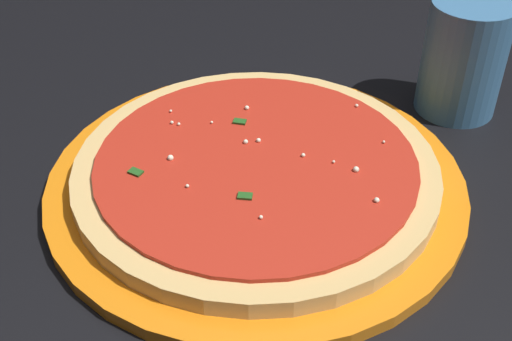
% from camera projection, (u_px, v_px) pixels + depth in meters
% --- Properties ---
extents(restaurant_table, '(1.07, 0.82, 0.77)m').
position_uv_depth(restaurant_table, '(306.00, 325.00, 0.65)').
color(restaurant_table, black).
rests_on(restaurant_table, ground_plane).
extents(serving_plate, '(0.37, 0.37, 0.01)m').
position_uv_depth(serving_plate, '(256.00, 183.00, 0.59)').
color(serving_plate, orange).
rests_on(serving_plate, restaurant_table).
extents(pizza, '(0.32, 0.32, 0.02)m').
position_uv_depth(pizza, '(256.00, 169.00, 0.58)').
color(pizza, '#DBB26B').
rests_on(pizza, serving_plate).
extents(cup_tall_drink, '(0.08, 0.08, 0.12)m').
position_uv_depth(cup_tall_drink, '(464.00, 58.00, 0.67)').
color(cup_tall_drink, teal).
rests_on(cup_tall_drink, restaurant_table).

